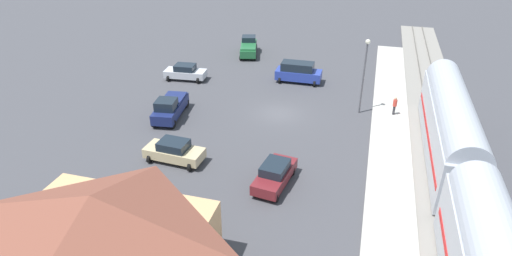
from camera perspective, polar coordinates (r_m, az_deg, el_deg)
ground_plane at (r=39.93m, az=3.09°, el=1.96°), size 200.00×200.00×0.00m
railway_track at (r=39.71m, az=23.19°, el=-0.49°), size 4.80×70.00×0.30m
platform at (r=39.23m, az=17.48°, el=0.32°), size 3.20×46.00×0.30m
passenger_train at (r=27.85m, az=26.49°, el=-7.34°), size 2.93×33.44×4.98m
station_building at (r=22.75m, az=-20.18°, el=-14.07°), size 10.54×8.49×5.80m
pedestrian_on_platform at (r=40.61m, az=18.08°, el=2.99°), size 0.36×0.36×1.71m
sedan_tan at (r=32.87m, az=-10.89°, el=-3.06°), size 4.61×2.49×1.74m
pickup_green at (r=55.43m, az=-1.00°, el=10.82°), size 3.23×5.72×2.14m
pickup_navy at (r=39.52m, az=-11.43°, el=2.76°), size 2.70×5.62×2.14m
sedan_silver at (r=47.94m, az=-9.43°, el=7.39°), size 4.65×2.57×1.74m
sedan_maroon at (r=29.76m, az=2.54°, el=-6.17°), size 2.42×4.70×1.74m
suv_blue at (r=46.80m, az=5.67°, el=7.47°), size 4.91×2.43×2.22m
light_pole_near_platform at (r=39.49m, az=14.33°, el=7.88°), size 0.44×0.44×7.04m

